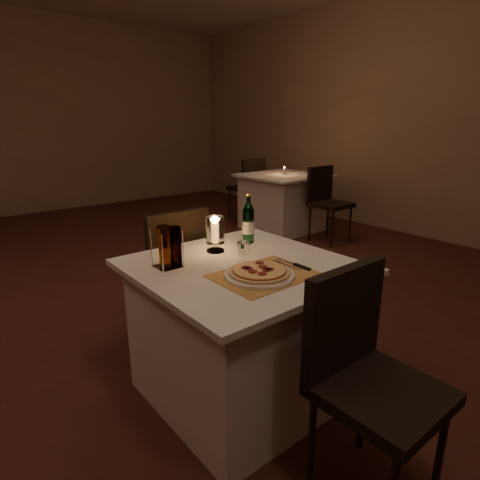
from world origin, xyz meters
TOP-DOWN VIEW (x-y plane):
  - floor at (0.00, 0.00)m, footprint 8.00×10.00m
  - wall_right at (4.01, 0.00)m, footprint 0.02×10.00m
  - main_table at (0.26, -0.56)m, footprint 1.00×1.00m
  - chair_near at (0.26, -1.28)m, footprint 0.42×0.42m
  - chair_far at (0.26, 0.15)m, footprint 0.42×0.42m
  - placemat at (0.24, -0.74)m, footprint 0.45×0.34m
  - plate at (0.21, -0.74)m, footprint 0.32×0.32m
  - pizza at (0.21, -0.74)m, footprint 0.28×0.28m
  - fork at (0.40, -0.71)m, footprint 0.02×0.18m
  - knife at (0.44, -0.77)m, footprint 0.02×0.22m
  - tumbler at (0.35, -0.46)m, footprint 0.07×0.07m
  - water_bottle at (0.52, -0.30)m, footprint 0.07×0.07m
  - hurricane_candle at (0.27, -0.32)m, footprint 0.10×0.10m
  - cruet_caddy at (-0.05, -0.38)m, footprint 0.12×0.12m
  - neighbor_table_right at (2.90, 1.77)m, footprint 1.00×1.00m
  - neighbor_chair_ra at (2.90, 1.06)m, footprint 0.42×0.42m
  - neighbor_chair_rb at (2.90, 2.48)m, footprint 0.42×0.42m
  - neighbor_candle_right at (2.90, 1.77)m, footprint 0.03×0.03m

SIDE VIEW (x-z plane):
  - floor at x=0.00m, z-range -0.02..0.00m
  - main_table at x=0.26m, z-range 0.00..0.74m
  - neighbor_table_right at x=2.90m, z-range 0.00..0.74m
  - chair_near at x=0.26m, z-range 0.10..1.00m
  - chair_far at x=0.26m, z-range 0.10..1.00m
  - neighbor_chair_ra at x=2.90m, z-range 0.10..1.00m
  - neighbor_chair_rb at x=2.90m, z-range 0.10..1.00m
  - placemat at x=0.24m, z-range 0.74..0.74m
  - fork at x=0.40m, z-range 0.74..0.75m
  - knife at x=0.44m, z-range 0.74..0.76m
  - plate at x=0.21m, z-range 0.74..0.76m
  - pizza at x=0.21m, z-range 0.76..0.78m
  - tumbler at x=0.35m, z-range 0.74..0.81m
  - neighbor_candle_right at x=2.90m, z-range 0.73..0.84m
  - cruet_caddy at x=-0.05m, z-range 0.73..0.94m
  - hurricane_candle at x=0.27m, z-range 0.76..0.95m
  - water_bottle at x=0.52m, z-range 0.71..1.00m
  - wall_right at x=4.01m, z-range 0.00..3.00m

